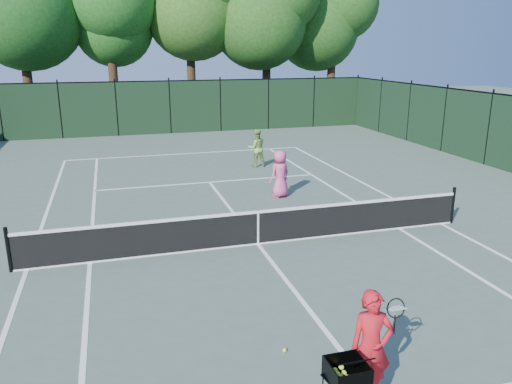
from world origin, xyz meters
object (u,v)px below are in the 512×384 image
object	(u,v)px
player_green	(256,148)
ball_hopper	(347,373)
loose_ball_midcourt	(285,350)
coach	(371,346)
player_pink	(280,174)

from	to	relation	value
player_green	ball_hopper	bearing A→B (deg)	78.07
ball_hopper	loose_ball_midcourt	xyz separation A→B (m)	(-0.22, 1.77, -0.76)
coach	loose_ball_midcourt	distance (m)	1.78
player_green	loose_ball_midcourt	xyz separation A→B (m)	(-3.34, -13.04, -0.76)
player_pink	ball_hopper	distance (m)	10.62
player_pink	loose_ball_midcourt	distance (m)	9.01
coach	loose_ball_midcourt	xyz separation A→B (m)	(-0.78, 1.38, -0.80)
player_green	ball_hopper	size ratio (longest dim) A/B	1.68
player_pink	loose_ball_midcourt	xyz separation A→B (m)	(-2.84, -8.52, -0.76)
coach	player_pink	size ratio (longest dim) A/B	1.05
player_green	ball_hopper	world-z (taller)	player_green
loose_ball_midcourt	player_pink	bearing A→B (deg)	71.58
ball_hopper	player_pink	bearing A→B (deg)	67.69
ball_hopper	loose_ball_midcourt	distance (m)	1.94
coach	player_pink	bearing A→B (deg)	90.22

